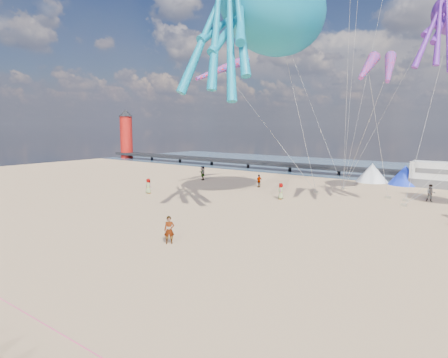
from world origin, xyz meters
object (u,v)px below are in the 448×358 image
beachgoer_4 (203,173)px  windsock_mid (368,67)px  lighthouse (126,137)px  tent_white (372,173)px  windsock_right (389,68)px  standing_person (169,230)px  sandbag_c (404,205)px  sandbag_d (388,197)px  windsock_left (223,69)px  sandbag_b (406,200)px  beachgoer_6 (281,191)px  kite_octopus_teal (275,9)px  beachgoer_1 (431,193)px  sandbag_a (316,192)px  tent_blue (405,175)px  beachgoer_0 (148,186)px  sandbag_e (343,189)px  beachgoer_3 (259,181)px  motorhome_0 (442,175)px

beachgoer_4 → windsock_mid: (23.48, -6.96, 11.00)m
lighthouse → beachgoer_4: (35.59, -16.02, -3.56)m
tent_white → windsock_right: windsock_right is taller
standing_person → sandbag_c: (8.70, 21.06, -0.76)m
sandbag_d → windsock_left: 21.72m
beachgoer_4 → lighthouse: bearing=-167.5°
windsock_right → sandbag_b: bearing=75.2°
beachgoer_6 → sandbag_c: (10.59, 3.79, -0.70)m
kite_octopus_teal → windsock_right: size_ratio=2.73×
beachgoer_1 → sandbag_a: bearing=172.8°
lighthouse → tent_blue: lighthouse is taller
tent_white → windsock_left: bearing=-122.8°
tent_blue → windsock_right: size_ratio=0.76×
tent_white → kite_octopus_teal: bearing=-96.3°
standing_person → windsock_mid: 20.49m
tent_white → beachgoer_0: bearing=-124.7°
sandbag_e → windsock_right: 17.25m
sandbag_a → kite_octopus_teal: kite_octopus_teal is taller
lighthouse → beachgoer_3: 48.00m
sandbag_a → sandbag_b: 8.85m
beachgoer_3 → windsock_left: (-1.92, -4.51, 12.54)m
sandbag_a → sandbag_b: size_ratio=1.00×
beachgoer_0 → beachgoer_4: bearing=-82.1°
beachgoer_6 → windsock_left: bearing=-117.9°
standing_person → sandbag_d: 25.06m
lighthouse → beachgoer_0: size_ratio=5.56×
standing_person → beachgoer_1: bearing=27.4°
lighthouse → tent_blue: size_ratio=2.25×
sandbag_b → windsock_right: size_ratio=0.09×
sandbag_a → sandbag_e: (1.43, 4.05, 0.00)m
beachgoer_0 → sandbag_a: bearing=-144.8°
sandbag_e → windsock_mid: windsock_mid is taller
tent_blue → sandbag_d: (0.96, -10.73, -1.09)m
motorhome_0 → sandbag_d: 11.24m
beachgoer_4 → sandbag_d: size_ratio=3.75×
sandbag_b → beachgoer_6: bearing=-147.4°
sandbag_c → beachgoer_4: bearing=175.8°
sandbag_a → sandbag_c: (9.25, -1.54, 0.00)m
windsock_mid → sandbag_d: bearing=84.4°
kite_octopus_teal → lighthouse: bearing=137.0°
standing_person → kite_octopus_teal: bearing=53.1°
tent_white → kite_octopus_teal: kite_octopus_teal is taller
tent_white → beachgoer_4: size_ratio=2.13×
sandbag_b → sandbag_e: size_ratio=1.00×
motorhome_0 → beachgoer_6: 21.02m
kite_octopus_teal → windsock_mid: bearing=-1.1°
sandbag_d → windsock_mid: 14.42m
tent_blue → sandbag_c: (3.24, -13.88, -1.09)m
motorhome_0 → beachgoer_4: 29.02m
kite_octopus_teal → standing_person: bearing=-103.6°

